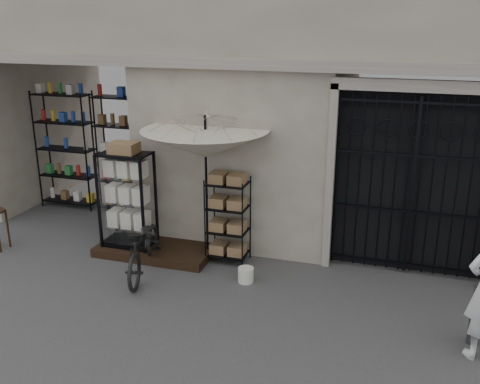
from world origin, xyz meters
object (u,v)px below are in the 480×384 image
(display_cabinet, at_px, (127,205))
(white_bucket, at_px, (246,275))
(wire_rack, at_px, (228,221))
(market_umbrella, at_px, (205,136))
(steel_bollard, at_px, (476,315))
(bicycle, at_px, (146,273))

(display_cabinet, xyz_separation_m, white_bucket, (2.25, -0.45, -0.77))
(wire_rack, bearing_deg, white_bucket, -45.57)
(wire_rack, distance_m, market_umbrella, 1.46)
(white_bucket, distance_m, steel_bollard, 3.31)
(white_bucket, bearing_deg, bicycle, -172.97)
(display_cabinet, xyz_separation_m, wire_rack, (1.75, 0.18, -0.17))
(wire_rack, height_order, bicycle, wire_rack)
(display_cabinet, distance_m, wire_rack, 1.77)
(display_cabinet, bearing_deg, market_umbrella, 33.03)
(wire_rack, xyz_separation_m, steel_bollard, (3.72, -1.35, -0.32))
(white_bucket, distance_m, bicycle, 1.65)
(wire_rack, height_order, white_bucket, wire_rack)
(display_cabinet, bearing_deg, white_bucket, 12.27)
(wire_rack, relative_size, steel_bollard, 1.83)
(steel_bollard, bearing_deg, display_cabinet, 167.95)
(white_bucket, relative_size, steel_bollard, 0.30)
(display_cabinet, distance_m, white_bucket, 2.42)
(wire_rack, bearing_deg, display_cabinet, -168.32)
(wire_rack, bearing_deg, market_umbrella, 178.68)
(bicycle, bearing_deg, market_umbrella, 36.88)
(white_bucket, bearing_deg, display_cabinet, 168.76)
(steel_bollard, bearing_deg, wire_rack, 160.08)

